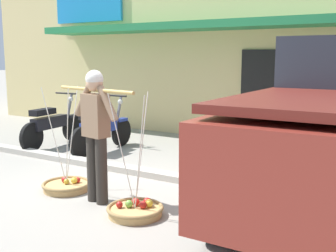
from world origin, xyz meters
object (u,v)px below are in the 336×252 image
Objects in this scene: fruit_basket_right_side at (135,209)px; motorcycle_nearest_shop at (52,125)px; motorcycle_second_in_row at (101,129)px; fruit_basket_left_side at (67,185)px; wooden_crate at (254,150)px; fruit_vendor at (96,128)px.

fruit_basket_right_side is 4.39m from motorcycle_nearest_shop.
motorcycle_second_in_row is (1.23, 0.12, 0.00)m from motorcycle_nearest_shop.
motorcycle_second_in_row is (-1.15, 2.11, 0.38)m from fruit_basket_left_side.
fruit_basket_right_side is 3.30× the size of wooden_crate.
fruit_basket_left_side reaches higher than motorcycle_second_in_row.
motorcycle_second_in_row is (-2.52, 2.37, 0.38)m from fruit_basket_right_side.
fruit_basket_left_side is at bearing -116.88° from wooden_crate.
motorcycle_nearest_shop is at bearing -163.50° from wooden_crate.
fruit_basket_left_side reaches higher than wooden_crate.
motorcycle_second_in_row is at bearing 136.74° from fruit_basket_right_side.
motorcycle_nearest_shop is (-2.38, 1.99, 0.38)m from fruit_basket_left_side.
fruit_basket_right_side is 3.49m from motorcycle_second_in_row.
fruit_basket_left_side is 1.00× the size of fruit_basket_right_side.
fruit_vendor reaches higher than fruit_basket_right_side.
motorcycle_nearest_shop is at bearing -174.30° from motorcycle_second_in_row.
fruit_vendor is 3.52m from wooden_crate.
fruit_basket_left_side is 2.43m from motorcycle_second_in_row.
fruit_vendor reaches higher than wooden_crate.
fruit_basket_right_side reaches higher than wooden_crate.
motorcycle_second_in_row is 2.96m from wooden_crate.
fruit_basket_right_side is at bearing -30.95° from motorcycle_nearest_shop.
fruit_vendor is at bearing -11.22° from fruit_basket_left_side.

